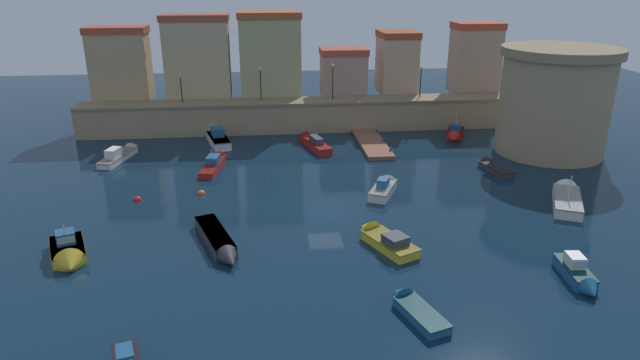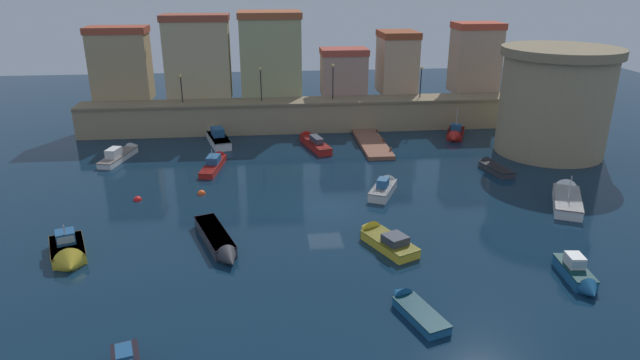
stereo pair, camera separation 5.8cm
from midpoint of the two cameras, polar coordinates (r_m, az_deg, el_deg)
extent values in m
plane|color=#0C2338|center=(40.07, 0.60, -3.12)|extent=(121.76, 121.76, 0.00)
cube|color=#9E8966|center=(60.33, -1.79, 6.64)|extent=(47.16, 3.33, 3.10)
cube|color=#817053|center=(59.95, -1.81, 8.19)|extent=(47.16, 3.63, 0.24)
cube|color=tan|center=(64.34, -19.90, 10.97)|extent=(6.06, 3.51, 7.10)
cube|color=#A2422C|center=(63.87, -20.34, 14.40)|extent=(6.31, 3.65, 0.70)
cube|color=tan|center=(62.88, -12.51, 12.04)|extent=(6.91, 3.62, 8.28)
cube|color=#974531|center=(62.40, -12.84, 16.11)|extent=(7.18, 3.76, 0.70)
cube|color=tan|center=(63.49, -5.13, 12.60)|extent=(6.62, 5.65, 8.48)
cube|color=#A2502F|center=(63.02, -5.26, 16.74)|extent=(6.89, 5.87, 0.70)
cube|color=tan|center=(63.35, 2.50, 10.83)|extent=(5.02, 3.39, 4.51)
cube|color=#AD4537|center=(62.96, 2.54, 13.17)|extent=(5.22, 3.53, 0.70)
cube|color=tan|center=(65.19, 8.00, 11.70)|extent=(4.02, 4.98, 6.24)
cube|color=brown|center=(64.75, 8.16, 14.74)|extent=(4.18, 5.18, 0.70)
cube|color=tan|center=(67.29, 15.78, 11.81)|extent=(5.10, 3.79, 7.16)
cube|color=#B6412C|center=(66.85, 16.12, 15.13)|extent=(5.30, 3.94, 0.70)
cylinder|color=#9E8966|center=(56.24, 23.12, 7.11)|extent=(9.86, 9.86, 9.12)
cylinder|color=#867556|center=(55.43, 23.85, 12.08)|extent=(10.65, 10.65, 0.80)
cube|color=brown|center=(55.34, 5.45, 3.80)|extent=(2.54, 9.64, 0.37)
cylinder|color=brown|center=(58.55, 5.95, 4.89)|extent=(0.20, 0.20, 0.70)
cylinder|color=brown|center=(55.53, 6.61, 3.98)|extent=(0.20, 0.20, 0.70)
cylinder|color=brown|center=(52.54, 7.35, 2.98)|extent=(0.20, 0.20, 0.70)
cylinder|color=black|center=(60.10, -14.13, 9.02)|extent=(0.12, 0.12, 2.65)
sphere|color=#F9D172|center=(59.83, -14.25, 10.40)|extent=(0.32, 0.32, 0.32)
cylinder|color=black|center=(59.44, -6.11, 9.70)|extent=(0.12, 0.12, 3.27)
sphere|color=#F9D172|center=(59.13, -6.18, 11.40)|extent=(0.32, 0.32, 0.32)
cylinder|color=black|center=(59.90, 1.37, 10.01)|extent=(0.12, 0.12, 3.49)
sphere|color=#F9D172|center=(59.58, 1.39, 11.80)|extent=(0.32, 0.32, 0.32)
cylinder|color=black|center=(61.91, 10.43, 9.83)|extent=(0.12, 0.12, 3.08)
sphere|color=#F9D172|center=(61.62, 10.53, 11.38)|extent=(0.32, 0.32, 0.32)
cube|color=silver|center=(42.92, 6.57, -1.09)|extent=(2.91, 4.00, 0.71)
cone|color=silver|center=(45.07, 7.29, -0.04)|extent=(1.65, 1.53, 1.32)
cube|color=slate|center=(42.80, 6.58, -0.70)|extent=(2.97, 4.08, 0.08)
cube|color=navy|center=(42.62, 6.59, -0.27)|extent=(1.19, 1.35, 0.65)
cube|color=#99B7C6|center=(43.12, 6.77, 0.02)|extent=(0.65, 0.36, 0.39)
cube|color=white|center=(53.86, -20.17, 2.21)|extent=(2.60, 5.46, 0.55)
cone|color=white|center=(56.63, -18.65, 3.27)|extent=(1.57, 1.67, 1.27)
cube|color=#6B6058|center=(53.79, -20.20, 2.45)|extent=(2.65, 5.57, 0.08)
cube|color=silver|center=(53.11, -20.58, 2.67)|extent=(1.28, 1.78, 0.80)
cube|color=#99B7C6|center=(53.76, -20.19, 2.98)|extent=(0.81, 0.26, 0.48)
cube|color=#333338|center=(36.03, -10.81, -5.73)|extent=(3.05, 5.63, 0.74)
cone|color=#333338|center=(33.09, -9.31, -8.14)|extent=(1.66, 1.74, 1.28)
cube|color=black|center=(35.88, -10.85, -5.26)|extent=(3.11, 5.75, 0.08)
cube|color=white|center=(56.17, -10.42, 4.04)|extent=(2.82, 5.28, 0.83)
cone|color=white|center=(59.17, -10.98, 4.85)|extent=(1.84, 1.74, 1.55)
cube|color=slate|center=(56.06, -10.45, 4.41)|extent=(2.87, 5.38, 0.08)
cube|color=navy|center=(56.27, -10.54, 4.94)|extent=(1.49, 1.98, 0.81)
cube|color=red|center=(49.18, -10.99, 1.40)|extent=(2.06, 5.37, 0.51)
cone|color=red|center=(52.19, -10.13, 2.59)|extent=(1.37, 1.57, 1.15)
cube|color=maroon|center=(49.11, -11.01, 1.64)|extent=(2.10, 5.48, 0.08)
cube|color=navy|center=(49.25, -10.96, 2.12)|extent=(1.26, 1.78, 0.62)
cube|color=#99B7C6|center=(49.99, -10.74, 2.46)|extent=(0.90, 0.21, 0.37)
cylinder|color=#B2B2B7|center=(48.76, -11.10, 2.39)|extent=(0.08, 0.08, 1.37)
cube|color=white|center=(44.39, 24.28, -2.07)|extent=(3.98, 5.57, 0.78)
cone|color=white|center=(47.47, 24.10, -0.62)|extent=(2.17, 2.02, 1.73)
cube|color=#785752|center=(44.26, 24.35, -1.65)|extent=(4.06, 5.68, 0.08)
cylinder|color=#B2B2B7|center=(43.63, 24.54, -0.70)|extent=(0.08, 0.08, 1.75)
cube|color=#195689|center=(28.56, 10.48, -13.62)|extent=(2.27, 3.57, 0.49)
cone|color=#195689|center=(29.99, 8.22, -11.64)|extent=(1.46, 1.27, 1.23)
cube|color=#09323C|center=(28.44, 10.51, -13.27)|extent=(2.31, 3.64, 0.08)
cube|color=navy|center=(25.06, -19.50, -17.14)|extent=(0.93, 1.19, 0.98)
cube|color=#333338|center=(49.88, 17.86, 1.04)|extent=(1.95, 3.74, 0.52)
cone|color=#333338|center=(51.61, 16.51, 1.85)|extent=(1.42, 1.21, 1.25)
cube|color=black|center=(49.80, 17.89, 1.29)|extent=(1.99, 3.81, 0.08)
cube|color=#195689|center=(34.58, 24.91, -8.68)|extent=(1.51, 3.35, 0.69)
cone|color=#195689|center=(33.01, 26.34, -10.36)|extent=(1.22, 1.02, 1.13)
cube|color=#0B3030|center=(34.44, 24.99, -8.24)|extent=(1.54, 3.42, 0.08)
cube|color=silver|center=(34.42, 24.95, -7.56)|extent=(0.96, 1.19, 0.65)
cube|color=#99B7C6|center=(33.96, 25.34, -7.94)|extent=(0.77, 0.14, 0.39)
cube|color=red|center=(59.74, 13.91, 4.73)|extent=(2.80, 3.75, 0.74)
cone|color=red|center=(57.68, 13.73, 4.18)|extent=(1.73, 1.47, 1.46)
cube|color=#570D0E|center=(59.65, 13.94, 5.03)|extent=(2.85, 3.83, 0.08)
cube|color=navy|center=(59.37, 13.95, 5.32)|extent=(1.27, 1.13, 0.66)
cylinder|color=#B2B2B7|center=(59.23, 14.03, 6.08)|extent=(0.08, 0.08, 2.26)
cube|color=red|center=(54.21, -0.45, 3.71)|extent=(2.75, 5.92, 0.70)
cone|color=red|center=(57.40, -1.68, 4.67)|extent=(1.58, 1.68, 1.26)
cube|color=#4C120B|center=(54.12, -0.45, 4.02)|extent=(2.81, 6.03, 0.08)
cube|color=#333842|center=(53.76, -0.34, 4.24)|extent=(1.26, 2.23, 0.53)
cube|color=gold|center=(34.84, 7.28, -6.60)|extent=(3.16, 4.33, 0.61)
cone|color=gold|center=(36.63, 4.87, -5.07)|extent=(1.88, 1.67, 1.55)
cube|color=olive|center=(34.72, 7.30, -6.21)|extent=(3.22, 4.41, 0.08)
cube|color=#333842|center=(34.22, 7.86, -6.11)|extent=(1.71, 1.73, 0.51)
cube|color=#99B7C6|center=(34.66, 7.19, -5.66)|extent=(1.07, 0.53, 0.30)
cube|color=gold|center=(37.15, -24.66, -6.59)|extent=(2.98, 3.91, 0.69)
cone|color=gold|center=(35.19, -24.45, -8.08)|extent=(2.01, 1.54, 1.79)
cube|color=brown|center=(37.02, -24.73, -6.17)|extent=(3.04, 3.99, 0.08)
cube|color=navy|center=(37.16, -24.85, -5.37)|extent=(1.41, 1.42, 0.75)
cube|color=#99B7C6|center=(36.64, -24.81, -5.67)|extent=(0.93, 0.40, 0.45)
cylinder|color=#B2B2B7|center=(36.68, -24.89, -5.22)|extent=(0.08, 0.08, 1.33)
sphere|color=#EA4C19|center=(43.90, -12.16, -1.43)|extent=(0.64, 0.64, 0.64)
sphere|color=red|center=(44.00, -18.35, -2.00)|extent=(0.63, 0.63, 0.63)
camera|label=1|loc=(0.03, -89.96, 0.01)|focal=30.86mm
camera|label=2|loc=(0.03, 90.04, -0.01)|focal=30.86mm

